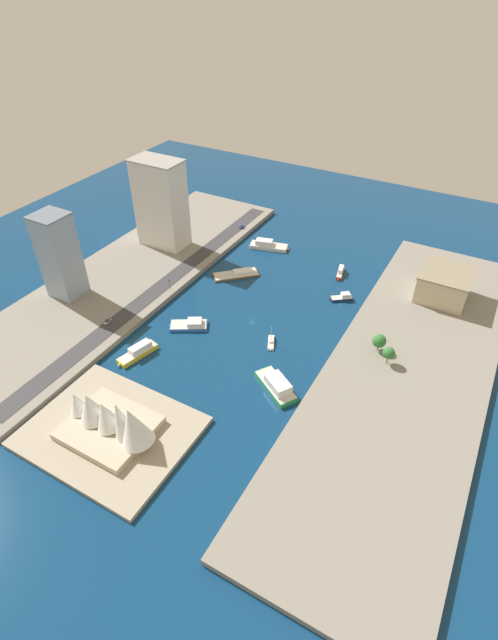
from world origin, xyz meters
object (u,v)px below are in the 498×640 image
ferry_green_doubledeck (276,385)px  tower_tall_glass (60,256)px  sailboat_small_white (271,342)px  barge_flat_brown (238,274)px  ferry_yellow_fast (138,352)px  hotel_broad_white (161,203)px  hatchback_blue (242,227)px  office_block_beige (444,284)px  opera_landmark (111,420)px  ferry_white_commuter (268,245)px  sedan_silver (108,321)px  tugboat_red (340,272)px  patrol_launch_navy (343,297)px  traffic_light_waterfront (170,283)px  catamaran_blue (190,325)px

ferry_green_doubledeck → tower_tall_glass: size_ratio=0.52×
sailboat_small_white → barge_flat_brown: bearing=-44.7°
ferry_yellow_fast → sailboat_small_white: bearing=-143.0°
sailboat_small_white → hotel_broad_white: (105.11, -52.91, 29.58)m
ferry_yellow_fast → hatchback_blue: ferry_yellow_fast is taller
office_block_beige → opera_landmark: size_ratio=0.66×
ferry_white_commuter → hatchback_blue: 28.77m
hotel_broad_white → sedan_silver: hotel_broad_white is taller
ferry_green_doubledeck → sedan_silver: size_ratio=5.56×
sailboat_small_white → hotel_broad_white: hotel_broad_white is taller
barge_flat_brown → sailboat_small_white: size_ratio=2.25×
opera_landmark → sedan_silver: bearing=-45.7°
ferry_green_doubledeck → opera_landmark: bearing=50.5°
office_block_beige → barge_flat_brown: bearing=16.3°
barge_flat_brown → tugboat_red: (-53.48, -31.11, 0.66)m
barge_flat_brown → opera_landmark: (-17.41, 127.63, 8.52)m
ferry_white_commuter → ferry_green_doubledeck: 127.47m
sailboat_small_white → ferry_yellow_fast: bearing=37.0°
sailboat_small_white → patrol_launch_navy: bearing=-108.3°
sailboat_small_white → ferry_white_commuter: bearing=-61.4°
ferry_yellow_fast → sedan_silver: (27.45, -9.21, 1.80)m
hotel_broad_white → office_block_beige: bearing=-171.4°
sailboat_small_white → ferry_yellow_fast: 65.12m
patrol_launch_navy → ferry_yellow_fast: bearing=53.0°
hatchback_blue → opera_landmark: (-43.36, 177.51, 5.63)m
ferry_white_commuter → hatchback_blue: (26.35, -11.39, 1.95)m
hatchback_blue → office_block_beige: bearing=172.9°
sedan_silver → opera_landmark: size_ratio=0.10×
tower_tall_glass → traffic_light_waterfront: 59.45m
catamaran_blue → sailboat_small_white: bearing=-168.1°
hatchback_blue → traffic_light_waterfront: 85.16m
traffic_light_waterfront → ferry_green_doubledeck: bearing=156.5°
ferry_white_commuter → office_block_beige: size_ratio=0.93×
hotel_broad_white → traffic_light_waterfront: hotel_broad_white is taller
sailboat_small_white → tower_tall_glass: tower_tall_glass is taller
ferry_white_commuter → opera_landmark: opera_landmark is taller
ferry_green_doubledeck → hatchback_blue: (88.71, -122.56, 1.32)m
tugboat_red → tower_tall_glass: (124.23, 96.65, 25.00)m
tugboat_red → tower_tall_glass: size_ratio=0.32×
sailboat_small_white → ferry_white_commuter: size_ratio=0.43×
tugboat_red → sailboat_small_white: size_ratio=1.32×
patrol_launch_navy → office_block_beige: bearing=-152.0°
barge_flat_brown → ferry_white_commuter: (-0.40, -38.49, 0.94)m
tugboat_red → hatchback_blue: (79.43, -18.77, 2.23)m
sedan_silver → hatchback_blue: (-7.16, -125.73, 0.05)m
ferry_white_commuter → barge_flat_brown: bearing=89.4°
ferry_green_doubledeck → hotel_broad_white: 147.99m
patrol_launch_navy → opera_landmark: size_ratio=0.29×
barge_flat_brown → tugboat_red: tugboat_red is taller
tower_tall_glass → hotel_broad_white: bearing=-99.4°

